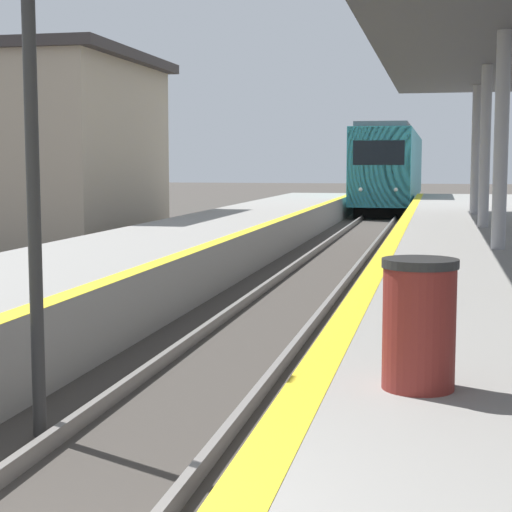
% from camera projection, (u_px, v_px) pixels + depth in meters
% --- Properties ---
extents(train, '(2.71, 22.93, 4.24)m').
position_uv_depth(train, '(392.00, 168.00, 47.21)').
color(train, black).
rests_on(train, ground).
extents(signal_near, '(0.36, 0.31, 4.85)m').
position_uv_depth(signal_near, '(29.00, 56.00, 7.35)').
color(signal_near, '#2D2D2D').
rests_on(signal_near, ground).
extents(station_canopy, '(4.77, 26.54, 3.97)m').
position_uv_depth(station_canopy, '(505.00, 29.00, 14.63)').
color(station_canopy, '#99999E').
rests_on(station_canopy, platform_right).
extents(trash_bin, '(0.51, 0.51, 0.88)m').
position_uv_depth(trash_bin, '(419.00, 324.00, 5.71)').
color(trash_bin, maroon).
rests_on(trash_bin, platform_right).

